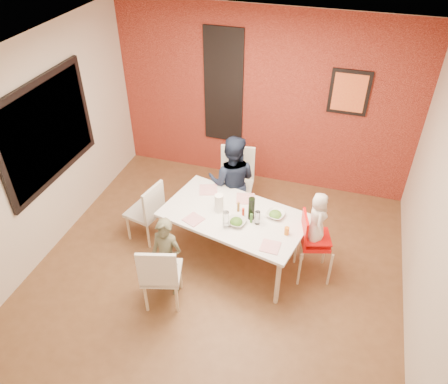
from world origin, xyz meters
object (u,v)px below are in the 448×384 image
(dining_table, at_px, (234,219))
(chair_near, at_px, (160,274))
(high_chair, at_px, (312,240))
(child_far, at_px, (232,182))
(paper_towel_roll, at_px, (219,203))
(child_near, at_px, (167,257))
(toddler, at_px, (317,219))
(wine_bottle, at_px, (251,209))
(chair_far, at_px, (236,178))
(chair_left, at_px, (148,209))

(dining_table, bearing_deg, chair_near, -119.87)
(chair_near, relative_size, high_chair, 0.99)
(child_far, relative_size, paper_towel_roll, 5.69)
(child_near, bearing_deg, high_chair, 30.05)
(toddler, distance_m, wine_bottle, 0.77)
(dining_table, height_order, wine_bottle, wine_bottle)
(chair_far, relative_size, child_far, 0.75)
(chair_near, distance_m, child_far, 1.72)
(chair_far, xyz_separation_m, toddler, (1.23, -0.93, 0.32))
(child_far, bearing_deg, high_chair, 142.66)
(high_chair, bearing_deg, chair_left, 72.87)
(chair_far, height_order, high_chair, chair_far)
(chair_far, bearing_deg, toddler, -44.34)
(chair_near, height_order, high_chair, high_chair)
(chair_far, xyz_separation_m, high_chair, (1.21, -0.94, -0.01))
(chair_far, relative_size, high_chair, 1.10)
(chair_left, bearing_deg, toddler, 101.65)
(paper_towel_roll, bearing_deg, child_near, -117.11)
(chair_far, bearing_deg, high_chair, -45.21)
(chair_far, bearing_deg, chair_near, -106.58)
(dining_table, height_order, toddler, toddler)
(chair_left, bearing_deg, chair_near, 43.50)
(dining_table, relative_size, high_chair, 2.03)
(chair_near, height_order, wine_bottle, wine_bottle)
(dining_table, xyz_separation_m, toddler, (0.98, 0.01, 0.24))
(dining_table, distance_m, toddler, 1.01)
(child_far, bearing_deg, dining_table, 101.33)
(chair_far, distance_m, child_far, 0.28)
(chair_near, distance_m, child_near, 0.24)
(chair_left, distance_m, wine_bottle, 1.45)
(chair_left, distance_m, toddler, 2.21)
(chair_far, height_order, toddler, toddler)
(high_chair, relative_size, wine_bottle, 3.12)
(high_chair, xyz_separation_m, toddler, (0.02, 0.01, 0.33))
(chair_near, distance_m, chair_left, 1.19)
(paper_towel_roll, bearing_deg, chair_left, 179.10)
(child_near, distance_m, toddler, 1.78)
(child_near, bearing_deg, child_far, 80.44)
(paper_towel_roll, bearing_deg, high_chair, -0.49)
(toddler, bearing_deg, child_near, 100.29)
(chair_far, bearing_deg, child_far, -94.52)
(chair_far, relative_size, paper_towel_roll, 4.24)
(high_chair, distance_m, wine_bottle, 0.81)
(dining_table, xyz_separation_m, chair_near, (-0.57, -0.99, -0.14))
(chair_near, distance_m, high_chair, 1.82)
(wine_bottle, xyz_separation_m, paper_towel_roll, (-0.41, 0.02, -0.03))
(chair_left, relative_size, toddler, 1.30)
(child_near, bearing_deg, dining_table, 56.04)
(chair_left, relative_size, child_far, 0.64)
(chair_near, relative_size, wine_bottle, 3.09)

